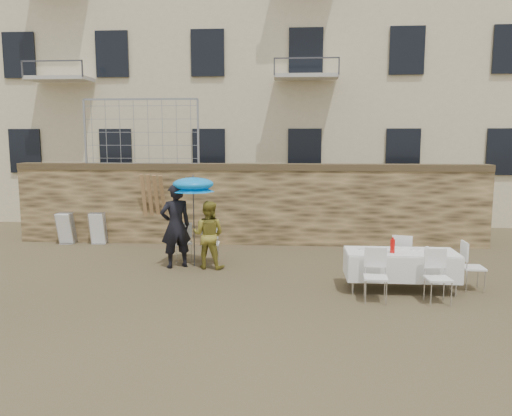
# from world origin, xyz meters

# --- Properties ---
(ground) EXTENTS (80.00, 80.00, 0.00)m
(ground) POSITION_xyz_m (0.00, 0.00, 0.00)
(ground) COLOR brown
(ground) RESTS_ON ground
(stone_wall) EXTENTS (13.00, 0.50, 2.20)m
(stone_wall) POSITION_xyz_m (0.00, 5.00, 1.10)
(stone_wall) COLOR brown
(stone_wall) RESTS_ON ground
(apartment_building) EXTENTS (20.00, 8.00, 15.00)m
(apartment_building) POSITION_xyz_m (0.00, 12.00, 7.50)
(apartment_building) COLOR #CABB92
(apartment_building) RESTS_ON ground
(chain_link_fence) EXTENTS (3.20, 0.06, 1.80)m
(chain_link_fence) POSITION_xyz_m (-3.00, 5.00, 3.10)
(chain_link_fence) COLOR gray
(chain_link_fence) RESTS_ON stone_wall
(man_suit) EXTENTS (0.84, 0.75, 1.93)m
(man_suit) POSITION_xyz_m (-1.44, 2.26, 0.96)
(man_suit) COLOR black
(man_suit) RESTS_ON ground
(woman_dress) EXTENTS (0.84, 0.71, 1.54)m
(woman_dress) POSITION_xyz_m (-0.69, 2.26, 0.77)
(woman_dress) COLOR gold
(woman_dress) RESTS_ON ground
(umbrella) EXTENTS (0.97, 0.97, 1.96)m
(umbrella) POSITION_xyz_m (-1.04, 2.36, 1.84)
(umbrella) COLOR #3F3F44
(umbrella) RESTS_ON ground
(couple_chair_left) EXTENTS (0.66, 0.66, 0.96)m
(couple_chair_left) POSITION_xyz_m (-1.44, 2.81, 0.48)
(couple_chair_left) COLOR white
(couple_chair_left) RESTS_ON ground
(couple_chair_right) EXTENTS (0.52, 0.52, 0.96)m
(couple_chair_right) POSITION_xyz_m (-0.74, 2.81, 0.48)
(couple_chair_right) COLOR white
(couple_chair_right) RESTS_ON ground
(banquet_table) EXTENTS (2.10, 0.85, 0.78)m
(banquet_table) POSITION_xyz_m (3.31, 0.86, 0.73)
(banquet_table) COLOR white
(banquet_table) RESTS_ON ground
(soda_bottle) EXTENTS (0.09, 0.09, 0.26)m
(soda_bottle) POSITION_xyz_m (3.11, 0.71, 0.91)
(soda_bottle) COLOR red
(soda_bottle) RESTS_ON banquet_table
(table_chair_front_left) EXTENTS (0.52, 0.52, 0.96)m
(table_chair_front_left) POSITION_xyz_m (2.71, 0.11, 0.48)
(table_chair_front_left) COLOR white
(table_chair_front_left) RESTS_ON ground
(table_chair_front_right) EXTENTS (0.52, 0.52, 0.96)m
(table_chair_front_right) POSITION_xyz_m (3.81, 0.11, 0.48)
(table_chair_front_right) COLOR white
(table_chair_front_right) RESTS_ON ground
(table_chair_back) EXTENTS (0.60, 0.60, 0.96)m
(table_chair_back) POSITION_xyz_m (3.51, 1.66, 0.48)
(table_chair_back) COLOR white
(table_chair_back) RESTS_ON ground
(table_chair_side) EXTENTS (0.48, 0.48, 0.96)m
(table_chair_side) POSITION_xyz_m (4.71, 0.96, 0.48)
(table_chair_side) COLOR white
(table_chair_side) RESTS_ON ground
(chair_stack_left) EXTENTS (0.46, 0.40, 0.92)m
(chair_stack_left) POSITION_xyz_m (-5.07, 4.64, 0.46)
(chair_stack_left) COLOR white
(chair_stack_left) RESTS_ON ground
(chair_stack_right) EXTENTS (0.46, 0.32, 0.92)m
(chair_stack_right) POSITION_xyz_m (-4.17, 4.64, 0.46)
(chair_stack_right) COLOR white
(chair_stack_right) RESTS_ON ground
(wood_planks) EXTENTS (0.70, 0.20, 2.00)m
(wood_planks) POSITION_xyz_m (-2.57, 4.71, 1.00)
(wood_planks) COLOR #A37749
(wood_planks) RESTS_ON ground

